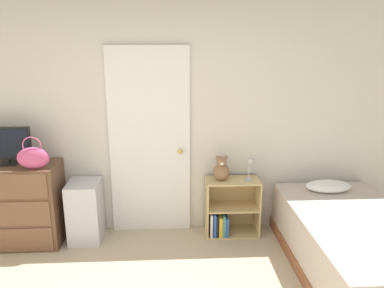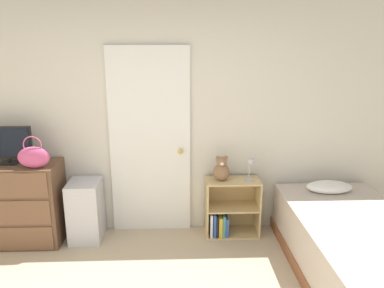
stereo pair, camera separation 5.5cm
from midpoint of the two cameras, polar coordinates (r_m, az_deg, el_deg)
The scene contains 10 objects.
wall_back at distance 4.16m, azimuth -4.42°, elevation 3.46°, with size 10.00×0.06×2.55m.
door_closed at distance 4.17m, azimuth -6.02°, elevation 0.23°, with size 0.89×0.09×2.10m.
dresser at distance 4.48m, azimuth -25.04°, elevation -8.21°, with size 0.98×0.48×0.89m.
tv at distance 4.31m, azimuth -25.97°, elevation -0.03°, with size 0.50×0.16×0.40m.
handbag at distance 4.07m, azimuth -22.62°, elevation -1.82°, with size 0.32×0.12×0.33m.
storage_bin at distance 4.33m, azimuth -15.50°, elevation -9.72°, with size 0.34×0.41×0.67m.
bookshelf at distance 4.33m, azimuth 5.84°, elevation -10.22°, with size 0.60×0.32×0.65m.
teddy_bear at distance 4.12m, azimuth 4.90°, elevation -3.93°, with size 0.18×0.18×0.28m.
desk_lamp at distance 4.11m, azimuth 9.31°, elevation -3.13°, with size 0.10×0.10×0.27m.
bed at distance 3.93m, azimuth 23.97°, elevation -14.15°, with size 1.10×1.96×0.66m.
Camera 2 is at (0.19, -1.94, 2.11)m, focal length 35.00 mm.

